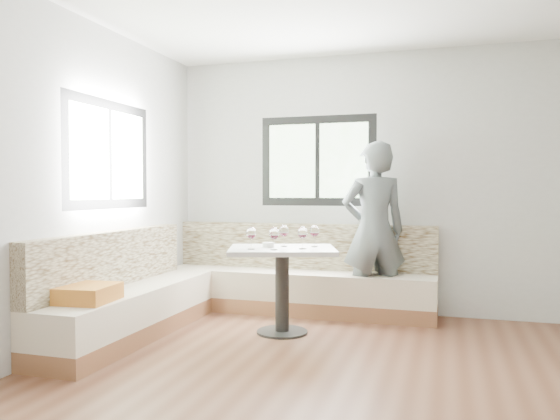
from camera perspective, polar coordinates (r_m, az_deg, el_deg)
name	(u,v)px	position (r m, az deg, el deg)	size (l,w,h in m)	color
room	(356,176)	(3.56, 7.99, 3.53)	(5.01, 5.01, 2.81)	brown
banquette	(230,289)	(5.55, -5.22, -8.21)	(2.90, 2.80, 0.95)	brown
table	(282,269)	(5.06, 0.23, -6.20)	(1.15, 1.01, 0.79)	black
person	(374,231)	(5.68, 9.78, -2.13)	(0.66, 0.44, 1.82)	#545B5C
olive_ramekin	(268,245)	(5.07, -1.23, -3.66)	(0.11, 0.11, 0.04)	white
wine_glass_a	(251,234)	(4.88, -3.03, -2.49)	(0.09, 0.09, 0.20)	white
wine_glass_b	(274,234)	(4.83, -0.63, -2.54)	(0.09, 0.09, 0.20)	white
wine_glass_c	(302,233)	(4.91, 2.37, -2.46)	(0.09, 0.09, 0.20)	white
wine_glass_d	(284,232)	(5.12, 0.40, -2.28)	(0.09, 0.09, 0.20)	white
wine_glass_e	(314,232)	(5.12, 3.62, -2.29)	(0.09, 0.09, 0.20)	white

